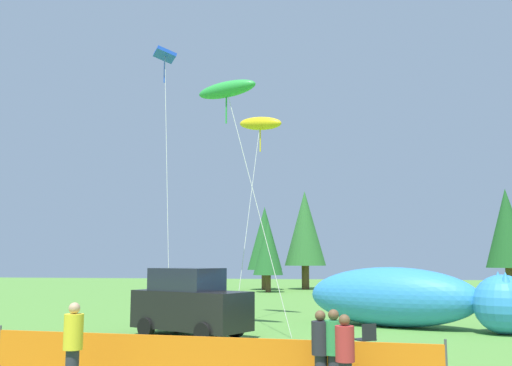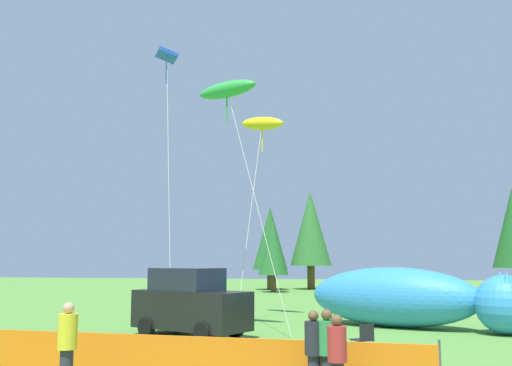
{
  "view_description": "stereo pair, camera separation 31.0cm",
  "coord_description": "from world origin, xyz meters",
  "px_view_note": "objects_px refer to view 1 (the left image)",
  "views": [
    {
      "loc": [
        3.39,
        -16.17,
        2.56
      ],
      "look_at": [
        0.12,
        3.21,
        5.21
      ],
      "focal_mm": 40.0,
      "sensor_mm": 36.0,
      "label": 1
    },
    {
      "loc": [
        3.69,
        -16.12,
        2.56
      ],
      "look_at": [
        0.12,
        3.21,
        5.21
      ],
      "focal_mm": 40.0,
      "sensor_mm": 36.0,
      "label": 2
    }
  ],
  "objects_px": {
    "kite_green_fish": "(227,90)",
    "spectator_in_black_shirt": "(321,349)",
    "folding_chair": "(366,337)",
    "kite_blue_box": "(165,61)",
    "spectator_in_white_shirt": "(334,349)",
    "inflatable_cat": "(409,300)",
    "spectator_in_blue_shirt": "(345,355)",
    "parked_car": "(190,303)",
    "kite_yellow_hero": "(260,124)",
    "spectator_in_red_shirt": "(73,343)"
  },
  "relations": [
    {
      "from": "spectator_in_blue_shirt",
      "to": "kite_yellow_hero",
      "type": "height_order",
      "value": "kite_yellow_hero"
    },
    {
      "from": "parked_car",
      "to": "kite_yellow_hero",
      "type": "height_order",
      "value": "kite_yellow_hero"
    },
    {
      "from": "parked_car",
      "to": "inflatable_cat",
      "type": "height_order",
      "value": "parked_car"
    },
    {
      "from": "spectator_in_blue_shirt",
      "to": "spectator_in_black_shirt",
      "type": "bearing_deg",
      "value": 126.52
    },
    {
      "from": "spectator_in_black_shirt",
      "to": "kite_yellow_hero",
      "type": "distance_m",
      "value": 16.1
    },
    {
      "from": "kite_blue_box",
      "to": "kite_yellow_hero",
      "type": "xyz_separation_m",
      "value": [
        4.12,
        1.31,
        -2.76
      ]
    },
    {
      "from": "inflatable_cat",
      "to": "folding_chair",
      "type": "bearing_deg",
      "value": -79.74
    },
    {
      "from": "spectator_in_white_shirt",
      "to": "kite_blue_box",
      "type": "xyz_separation_m",
      "value": [
        -7.75,
        12.39,
        10.54
      ]
    },
    {
      "from": "spectator_in_black_shirt",
      "to": "spectator_in_blue_shirt",
      "type": "distance_m",
      "value": 0.79
    },
    {
      "from": "kite_yellow_hero",
      "to": "inflatable_cat",
      "type": "bearing_deg",
      "value": -20.32
    },
    {
      "from": "spectator_in_white_shirt",
      "to": "spectator_in_black_shirt",
      "type": "distance_m",
      "value": 0.26
    },
    {
      "from": "parked_car",
      "to": "kite_blue_box",
      "type": "xyz_separation_m",
      "value": [
        -2.72,
        4.79,
        10.31
      ]
    },
    {
      "from": "spectator_in_blue_shirt",
      "to": "spectator_in_red_shirt",
      "type": "bearing_deg",
      "value": 179.44
    },
    {
      "from": "folding_chair",
      "to": "kite_blue_box",
      "type": "distance_m",
      "value": 15.94
    },
    {
      "from": "kite_yellow_hero",
      "to": "spectator_in_black_shirt",
      "type": "bearing_deg",
      "value": -76.15
    },
    {
      "from": "folding_chair",
      "to": "inflatable_cat",
      "type": "distance_m",
      "value": 7.32
    },
    {
      "from": "folding_chair",
      "to": "spectator_in_blue_shirt",
      "type": "distance_m",
      "value": 5.01
    },
    {
      "from": "folding_chair",
      "to": "inflatable_cat",
      "type": "xyz_separation_m",
      "value": [
        1.76,
        7.09,
        0.5
      ]
    },
    {
      "from": "inflatable_cat",
      "to": "spectator_in_black_shirt",
      "type": "relative_size",
      "value": 5.2
    },
    {
      "from": "inflatable_cat",
      "to": "spectator_in_red_shirt",
      "type": "height_order",
      "value": "inflatable_cat"
    },
    {
      "from": "folding_chair",
      "to": "kite_blue_box",
      "type": "relative_size",
      "value": 0.07
    },
    {
      "from": "inflatable_cat",
      "to": "spectator_in_blue_shirt",
      "type": "bearing_deg",
      "value": -76.31
    },
    {
      "from": "spectator_in_red_shirt",
      "to": "spectator_in_black_shirt",
      "type": "xyz_separation_m",
      "value": [
        4.78,
        0.58,
        -0.07
      ]
    },
    {
      "from": "folding_chair",
      "to": "spectator_in_blue_shirt",
      "type": "xyz_separation_m",
      "value": [
        -0.48,
        -4.98,
        0.32
      ]
    },
    {
      "from": "folding_chair",
      "to": "spectator_in_red_shirt",
      "type": "bearing_deg",
      "value": 94.18
    },
    {
      "from": "spectator_in_white_shirt",
      "to": "kite_yellow_hero",
      "type": "height_order",
      "value": "kite_yellow_hero"
    },
    {
      "from": "spectator_in_blue_shirt",
      "to": "kite_blue_box",
      "type": "xyz_separation_m",
      "value": [
        -7.97,
        13.0,
        10.55
      ]
    },
    {
      "from": "spectator_in_white_shirt",
      "to": "kite_green_fish",
      "type": "distance_m",
      "value": 12.71
    },
    {
      "from": "spectator_in_white_shirt",
      "to": "kite_yellow_hero",
      "type": "distance_m",
      "value": 16.17
    },
    {
      "from": "spectator_in_black_shirt",
      "to": "kite_green_fish",
      "type": "xyz_separation_m",
      "value": [
        -3.88,
        8.97,
        7.99
      ]
    },
    {
      "from": "spectator_in_black_shirt",
      "to": "kite_yellow_hero",
      "type": "relative_size",
      "value": 0.17
    },
    {
      "from": "kite_blue_box",
      "to": "spectator_in_white_shirt",
      "type": "bearing_deg",
      "value": -57.98
    },
    {
      "from": "parked_car",
      "to": "kite_blue_box",
      "type": "relative_size",
      "value": 0.37
    },
    {
      "from": "folding_chair",
      "to": "kite_blue_box",
      "type": "xyz_separation_m",
      "value": [
        -8.44,
        8.02,
        10.87
      ]
    },
    {
      "from": "kite_green_fish",
      "to": "kite_blue_box",
      "type": "height_order",
      "value": "kite_blue_box"
    },
    {
      "from": "spectator_in_blue_shirt",
      "to": "kite_yellow_hero",
      "type": "distance_m",
      "value": 16.75
    },
    {
      "from": "folding_chair",
      "to": "inflatable_cat",
      "type": "bearing_deg",
      "value": -50.47
    },
    {
      "from": "kite_green_fish",
      "to": "spectator_in_black_shirt",
      "type": "bearing_deg",
      "value": -66.58
    },
    {
      "from": "parked_car",
      "to": "spectator_in_blue_shirt",
      "type": "bearing_deg",
      "value": -31.31
    },
    {
      "from": "spectator_in_black_shirt",
      "to": "kite_blue_box",
      "type": "distance_m",
      "value": 17.9
    },
    {
      "from": "folding_chair",
      "to": "spectator_in_black_shirt",
      "type": "distance_m",
      "value": 4.46
    },
    {
      "from": "spectator_in_black_shirt",
      "to": "inflatable_cat",
      "type": "bearing_deg",
      "value": 76.68
    },
    {
      "from": "folding_chair",
      "to": "kite_green_fish",
      "type": "xyz_separation_m",
      "value": [
        -4.83,
        4.63,
        8.31
      ]
    },
    {
      "from": "parked_car",
      "to": "inflatable_cat",
      "type": "distance_m",
      "value": 8.42
    },
    {
      "from": "spectator_in_black_shirt",
      "to": "spectator_in_blue_shirt",
      "type": "height_order",
      "value": "spectator_in_black_shirt"
    },
    {
      "from": "spectator_in_white_shirt",
      "to": "kite_yellow_hero",
      "type": "bearing_deg",
      "value": 104.82
    },
    {
      "from": "parked_car",
      "to": "spectator_in_red_shirt",
      "type": "xyz_separation_m",
      "value": [
        0.0,
        -8.16,
        -0.16
      ]
    },
    {
      "from": "spectator_in_red_shirt",
      "to": "spectator_in_blue_shirt",
      "type": "height_order",
      "value": "spectator_in_red_shirt"
    },
    {
      "from": "spectator_in_black_shirt",
      "to": "folding_chair",
      "type": "bearing_deg",
      "value": 77.7
    },
    {
      "from": "parked_car",
      "to": "kite_green_fish",
      "type": "xyz_separation_m",
      "value": [
        0.9,
        1.39,
        7.75
      ]
    }
  ]
}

